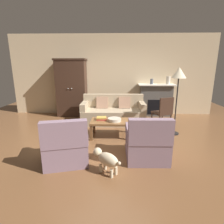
{
  "coord_description": "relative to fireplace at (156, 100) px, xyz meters",
  "views": [
    {
      "loc": [
        0.21,
        -4.05,
        1.75
      ],
      "look_at": [
        0.06,
        0.59,
        0.55
      ],
      "focal_mm": 29.02,
      "sensor_mm": 36.0,
      "label": 1
    }
  ],
  "objects": [
    {
      "name": "mantel_vase_slate",
      "position": [
        -0.18,
        -0.02,
        0.64
      ],
      "size": [
        0.1,
        0.1,
        0.18
      ],
      "primitive_type": "cylinder",
      "color": "#565B66",
      "rests_on": "fireplace"
    },
    {
      "name": "mantel_vase_cream",
      "position": [
        0.38,
        -0.02,
        0.69
      ],
      "size": [
        0.14,
        0.14,
        0.27
      ],
      "primitive_type": "cylinder",
      "color": "beige",
      "rests_on": "fireplace"
    },
    {
      "name": "armoire",
      "position": [
        -2.95,
        -0.08,
        0.42
      ],
      "size": [
        1.06,
        0.57,
        1.97
      ],
      "color": "#382319",
      "rests_on": "ground"
    },
    {
      "name": "fruit_bowl",
      "position": [
        -1.42,
        -2.1,
        -0.11
      ],
      "size": [
        0.33,
        0.33,
        0.07
      ],
      "primitive_type": "cylinder",
      "color": "beige",
      "rests_on": "coffee_table"
    },
    {
      "name": "book_stack",
      "position": [
        -1.75,
        -2.0,
        -0.11
      ],
      "size": [
        0.25,
        0.18,
        0.08
      ],
      "color": "#B73833",
      "rests_on": "coffee_table"
    },
    {
      "name": "dog",
      "position": [
        -1.52,
        -3.65,
        -0.32
      ],
      "size": [
        0.48,
        0.43,
        0.39
      ],
      "color": "beige",
      "rests_on": "ground"
    },
    {
      "name": "floor_lamp",
      "position": [
        0.14,
        -1.81,
        0.91
      ],
      "size": [
        0.36,
        0.36,
        1.71
      ],
      "color": "black",
      "rests_on": "ground"
    },
    {
      "name": "side_chair_wooden",
      "position": [
        -0.05,
        -1.37,
        -0.06
      ],
      "size": [
        0.58,
        0.58,
        0.9
      ],
      "color": "#382319",
      "rests_on": "ground"
    },
    {
      "name": "armchair_near_left",
      "position": [
        -2.28,
        -3.33,
        -0.25
      ],
      "size": [
        0.93,
        0.93,
        0.88
      ],
      "color": "gray",
      "rests_on": "ground"
    },
    {
      "name": "back_wall",
      "position": [
        -1.55,
        0.25,
        0.83
      ],
      "size": [
        7.2,
        0.1,
        2.8
      ],
      "primitive_type": "cube",
      "color": "beige",
      "rests_on": "ground"
    },
    {
      "name": "ground_plane",
      "position": [
        -1.55,
        -2.3,
        -0.57
      ],
      "size": [
        9.6,
        9.6,
        0.0
      ],
      "primitive_type": "plane",
      "color": "brown"
    },
    {
      "name": "coffee_table",
      "position": [
        -1.46,
        -2.06,
        -0.2
      ],
      "size": [
        1.1,
        0.6,
        0.42
      ],
      "color": "brown",
      "rests_on": "ground"
    },
    {
      "name": "couch",
      "position": [
        -1.48,
        -0.9,
        -0.25
      ],
      "size": [
        1.93,
        0.88,
        0.86
      ],
      "color": "tan",
      "rests_on": "ground"
    },
    {
      "name": "armchair_near_right",
      "position": [
        -0.78,
        -3.17,
        -0.25
      ],
      "size": [
        0.79,
        0.79,
        0.88
      ],
      "color": "gray",
      "rests_on": "ground"
    },
    {
      "name": "fireplace",
      "position": [
        0.0,
        0.0,
        0.0
      ],
      "size": [
        1.26,
        0.48,
        1.12
      ],
      "color": "#4C4947",
      "rests_on": "ground"
    }
  ]
}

